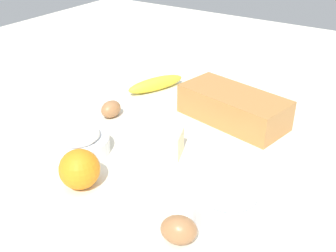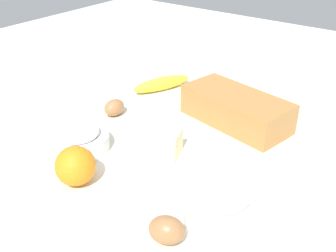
{
  "view_description": "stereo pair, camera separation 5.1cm",
  "coord_description": "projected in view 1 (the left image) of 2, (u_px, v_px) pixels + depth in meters",
  "views": [
    {
      "loc": [
        0.46,
        -0.7,
        0.51
      ],
      "look_at": [
        0.0,
        0.0,
        0.04
      ],
      "focal_mm": 42.93,
      "sensor_mm": 36.0,
      "label": 1
    },
    {
      "loc": [
        0.5,
        -0.67,
        0.51
      ],
      "look_at": [
        0.0,
        0.0,
        0.04
      ],
      "focal_mm": 42.93,
      "sensor_mm": 36.0,
      "label": 2
    }
  ],
  "objects": [
    {
      "name": "banana",
      "position": [
        156.0,
        84.0,
        1.22
      ],
      "size": [
        0.11,
        0.19,
        0.04
      ],
      "primitive_type": "ellipsoid",
      "rotation": [
        0.0,
        0.0,
        1.17
      ],
      "color": "yellow",
      "rests_on": "ground_plane"
    },
    {
      "name": "egg_near_butter",
      "position": [
        111.0,
        109.0,
        1.07
      ],
      "size": [
        0.05,
        0.06,
        0.05
      ],
      "primitive_type": "ellipsoid",
      "rotation": [
        0.0,
        1.57,
        1.54
      ],
      "color": "#A67043",
      "rests_on": "ground_plane"
    },
    {
      "name": "orange_fruit",
      "position": [
        79.0,
        169.0,
        0.8
      ],
      "size": [
        0.08,
        0.08,
        0.08
      ],
      "primitive_type": "sphere",
      "color": "orange",
      "rests_on": "ground_plane"
    },
    {
      "name": "ground_plane",
      "position": [
        168.0,
        144.0,
        0.98
      ],
      "size": [
        2.4,
        2.4,
        0.02
      ],
      "primitive_type": "cube",
      "color": "silver"
    },
    {
      "name": "flour_bowl",
      "position": [
        78.0,
        141.0,
        0.92
      ],
      "size": [
        0.14,
        0.14,
        0.06
      ],
      "color": "white",
      "rests_on": "ground_plane"
    },
    {
      "name": "egg_beside_bowl",
      "position": [
        179.0,
        230.0,
        0.67
      ],
      "size": [
        0.08,
        0.07,
        0.05
      ],
      "primitive_type": "ellipsoid",
      "rotation": [
        0.0,
        1.57,
        3.48
      ],
      "color": "#A26C41",
      "rests_on": "ground_plane"
    },
    {
      "name": "butter_block",
      "position": [
        162.0,
        143.0,
        0.91
      ],
      "size": [
        0.11,
        0.09,
        0.06
      ],
      "primitive_type": "cube",
      "rotation": [
        0.0,
        0.0,
        0.33
      ],
      "color": "#F4EDB2",
      "rests_on": "ground_plane"
    },
    {
      "name": "loaf_pan",
      "position": [
        233.0,
        106.0,
        1.04
      ],
      "size": [
        0.3,
        0.18,
        0.08
      ],
      "rotation": [
        0.0,
        0.0,
        -0.2
      ],
      "color": "#B77A3D",
      "rests_on": "ground_plane"
    },
    {
      "name": "sugar_bowl",
      "position": [
        228.0,
        198.0,
        0.74
      ],
      "size": [
        0.15,
        0.15,
        0.07
      ],
      "color": "white",
      "rests_on": "ground_plane"
    }
  ]
}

